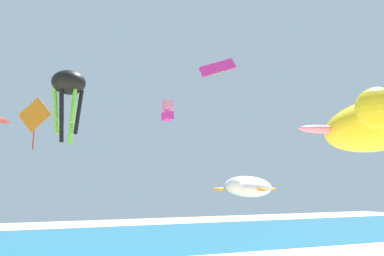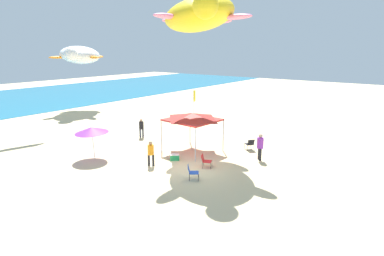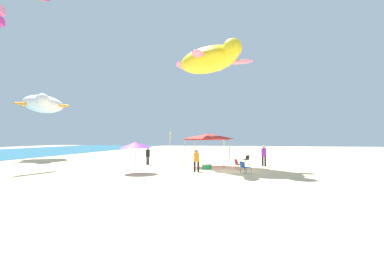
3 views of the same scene
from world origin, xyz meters
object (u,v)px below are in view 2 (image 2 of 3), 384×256
folding_chair_right_of_tent (192,171)px  folding_chair_facing_ocean (250,144)px  cooler_box (175,157)px  person_near_umbrella (151,151)px  banner_flag (194,103)px  person_by_tent (260,145)px  person_watching_sky (141,127)px  folding_chair_near_cooler (205,160)px  beach_umbrella (91,130)px  kite_turtle_yellow (199,15)px  kite_turtle_white (80,55)px  canopy_tent (192,117)px

folding_chair_right_of_tent → folding_chair_facing_ocean: size_ratio=1.00×
folding_chair_right_of_tent → cooler_box: size_ratio=1.11×
folding_chair_right_of_tent → person_near_umbrella: (0.20, 3.37, 0.46)m
banner_flag → cooler_box: bearing=-149.6°
person_by_tent → person_near_umbrella: 7.11m
banner_flag → person_watching_sky: (-7.10, 0.07, -1.05)m
folding_chair_near_cooler → person_near_umbrella: (-1.79, 2.91, 0.46)m
beach_umbrella → kite_turtle_yellow: (5.91, -4.47, 7.41)m
kite_turtle_white → beach_umbrella: bearing=18.7°
cooler_box → banner_flag: (9.71, 5.70, 1.77)m
banner_flag → kite_turtle_white: bearing=98.4°
canopy_tent → person_near_umbrella: size_ratio=2.21×
cooler_box → kite_turtle_yellow: 9.60m
folding_chair_facing_ocean → canopy_tent: bearing=-10.6°
canopy_tent → kite_turtle_yellow: size_ratio=0.45×
folding_chair_right_of_tent → folding_chair_facing_ocean: same height
cooler_box → person_by_tent: size_ratio=0.41×
folding_chair_right_of_tent → canopy_tent: bearing=-1.4°
folding_chair_right_of_tent → kite_turtle_white: 26.09m
canopy_tent → folding_chair_near_cooler: size_ratio=4.31×
banner_flag → kite_turtle_white: kite_turtle_white is taller
person_near_umbrella → kite_turtle_white: size_ratio=0.22×
person_near_umbrella → kite_turtle_white: 22.89m
banner_flag → person_by_tent: size_ratio=1.83×
beach_umbrella → person_watching_sky: bearing=11.6°
person_by_tent → kite_turtle_yellow: bearing=-124.1°
folding_chair_facing_ocean → banner_flag: bearing=-80.4°
cooler_box → person_near_umbrella: bearing=163.2°
person_watching_sky → kite_turtle_white: bearing=78.7°
cooler_box → person_watching_sky: bearing=65.7°
cooler_box → canopy_tent: bearing=5.4°
beach_umbrella → folding_chair_near_cooler: bearing=-66.2°
folding_chair_near_cooler → banner_flag: size_ratio=0.25×
canopy_tent → kite_turtle_white: 21.56m
folding_chair_facing_ocean → kite_turtle_yellow: size_ratio=0.10×
folding_chair_facing_ocean → folding_chair_near_cooler: 4.91m
canopy_tent → person_by_tent: size_ratio=1.96×
folding_chair_near_cooler → kite_turtle_white: bearing=46.7°
beach_umbrella → folding_chair_facing_ocean: 11.09m
canopy_tent → kite_turtle_yellow: (0.69, -0.06, 6.85)m
folding_chair_facing_ocean → person_by_tent: person_by_tent is taller
person_by_tent → kite_turtle_white: 26.10m
folding_chair_right_of_tent → person_watching_sky: (4.49, 8.62, 0.45)m
person_by_tent → kite_turtle_white: kite_turtle_white is taller
folding_chair_near_cooler → person_by_tent: size_ratio=0.46×
cooler_box → kite_turtle_yellow: size_ratio=0.09×
person_watching_sky → kite_turtle_white: 16.69m
banner_flag → kite_turtle_white: 15.85m
kite_turtle_yellow → folding_chair_near_cooler: bearing=0.2°
person_near_umbrella → kite_turtle_white: (9.18, 20.24, 5.49)m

